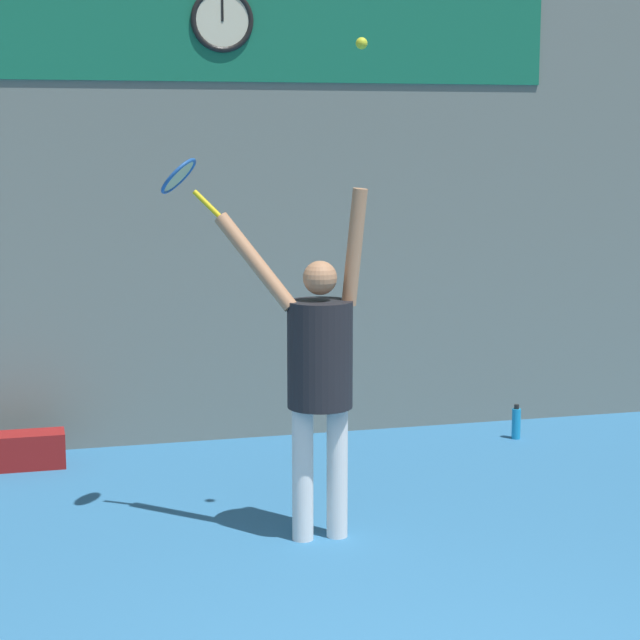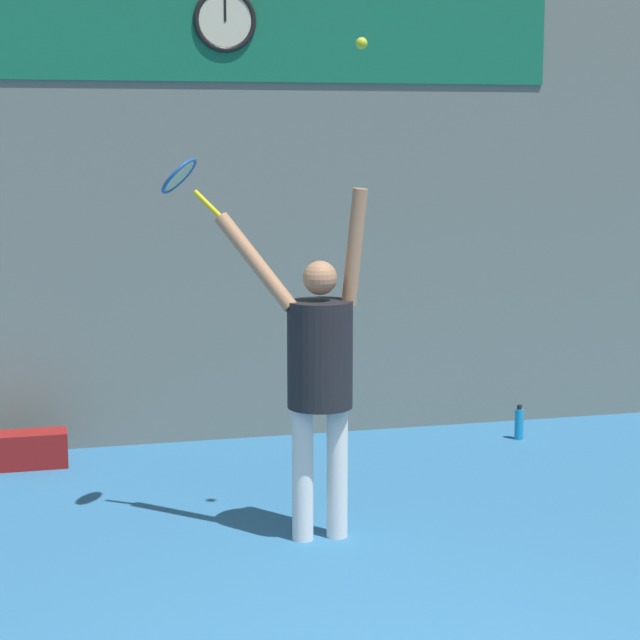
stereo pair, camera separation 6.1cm
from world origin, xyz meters
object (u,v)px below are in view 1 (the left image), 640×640
(tennis_racket, at_px, (181,179))
(water_bottle, at_px, (516,423))
(tennis_player, at_px, (319,365))
(tennis_ball, at_px, (362,43))
(scoreboard_clock, at_px, (222,20))
(equipment_bag, at_px, (15,451))

(tennis_racket, distance_m, water_bottle, 3.85)
(tennis_player, height_order, water_bottle, tennis_player)
(tennis_ball, bearing_deg, scoreboard_clock, 98.66)
(tennis_racket, height_order, tennis_ball, tennis_ball)
(water_bottle, bearing_deg, equipment_bag, 177.77)
(tennis_ball, height_order, equipment_bag, tennis_ball)
(tennis_player, distance_m, equipment_bag, 2.88)
(equipment_bag, bearing_deg, tennis_player, -47.96)
(tennis_racket, relative_size, tennis_ball, 6.03)
(water_bottle, bearing_deg, tennis_ball, -134.53)
(tennis_racket, bearing_deg, scoreboard_clock, 73.09)
(tennis_ball, relative_size, water_bottle, 0.24)
(tennis_player, relative_size, equipment_bag, 2.94)
(equipment_bag, bearing_deg, scoreboard_clock, 13.26)
(scoreboard_clock, xyz_separation_m, tennis_ball, (0.38, -2.49, -0.35))
(water_bottle, height_order, equipment_bag, water_bottle)
(tennis_player, height_order, tennis_racket, tennis_racket)
(tennis_racket, height_order, water_bottle, tennis_racket)
(scoreboard_clock, distance_m, water_bottle, 3.97)
(tennis_racket, xyz_separation_m, tennis_ball, (0.99, -0.49, 0.78))
(tennis_ball, bearing_deg, tennis_racket, 153.72)
(water_bottle, bearing_deg, scoreboard_clock, 166.53)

